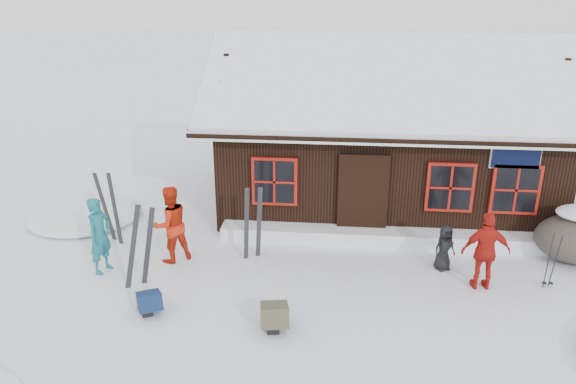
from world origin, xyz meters
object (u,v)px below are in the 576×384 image
(ski_poles, at_px, (552,262))
(backpack_blue, at_px, (150,305))
(skier_orange_left, at_px, (170,224))
(backpack_olive, at_px, (274,319))
(skier_teal, at_px, (100,235))
(ski_pair_left, at_px, (140,247))
(skier_crouched, at_px, (444,248))
(skier_orange_right, at_px, (486,251))

(ski_poles, height_order, backpack_blue, ski_poles)
(skier_orange_left, distance_m, backpack_olive, 3.41)
(skier_orange_left, bearing_deg, backpack_blue, 54.66)
(skier_teal, bearing_deg, ski_pair_left, -99.20)
(backpack_olive, bearing_deg, ski_pair_left, 147.62)
(skier_teal, height_order, ski_pair_left, ski_pair_left)
(ski_poles, relative_size, backpack_olive, 1.84)
(backpack_blue, bearing_deg, skier_teal, 109.59)
(skier_orange_left, relative_size, skier_crouched, 1.72)
(skier_orange_right, height_order, backpack_olive, skier_orange_right)
(skier_crouched, height_order, ski_poles, ski_poles)
(ski_pair_left, bearing_deg, ski_poles, -5.44)
(skier_orange_left, bearing_deg, skier_crouched, 141.68)
(ski_pair_left, xyz_separation_m, ski_poles, (7.90, 0.71, -0.28))
(skier_orange_right, xyz_separation_m, ski_poles, (1.30, 0.16, -0.24))
(skier_teal, xyz_separation_m, backpack_blue, (1.44, -1.38, -0.66))
(skier_teal, bearing_deg, backpack_blue, -117.89)
(skier_orange_right, height_order, skier_crouched, skier_orange_right)
(skier_orange_right, relative_size, backpack_olive, 2.48)
(skier_teal, relative_size, skier_orange_left, 0.96)
(ski_pair_left, distance_m, backpack_olive, 3.05)
(backpack_blue, height_order, backpack_olive, backpack_olive)
(skier_teal, bearing_deg, skier_orange_left, -48.68)
(backpack_olive, bearing_deg, ski_poles, 10.93)
(skier_orange_right, xyz_separation_m, backpack_olive, (-3.86, -1.72, -0.62))
(skier_teal, distance_m, backpack_blue, 2.10)
(skier_orange_right, bearing_deg, skier_teal, -2.90)
(skier_orange_right, bearing_deg, skier_crouched, -51.06)
(backpack_blue, bearing_deg, skier_orange_right, -13.28)
(skier_orange_left, distance_m, skier_orange_right, 6.35)
(ski_pair_left, distance_m, backpack_blue, 1.21)
(skier_orange_right, bearing_deg, ski_poles, -176.45)
(skier_orange_right, distance_m, backpack_blue, 6.37)
(skier_teal, bearing_deg, ski_poles, -72.54)
(skier_crouched, relative_size, ski_poles, 0.83)
(skier_orange_left, bearing_deg, ski_poles, 137.26)
(ski_pair_left, distance_m, ski_poles, 7.94)
(skier_crouched, xyz_separation_m, ski_poles, (1.94, -0.53, 0.06))
(skier_crouched, height_order, backpack_olive, skier_crouched)
(skier_orange_right, height_order, ski_poles, skier_orange_right)
(skier_orange_left, xyz_separation_m, skier_orange_right, (6.33, -0.53, -0.05))
(skier_orange_right, relative_size, skier_crouched, 1.61)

